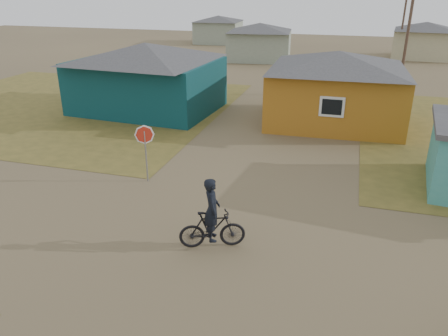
# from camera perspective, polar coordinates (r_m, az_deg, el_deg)

# --- Properties ---
(ground) EXTENTS (120.00, 120.00, 0.00)m
(ground) POSITION_cam_1_polar(r_m,az_deg,el_deg) (12.93, -1.18, -10.63)
(ground) COLOR brown
(grass_nw) EXTENTS (20.00, 18.00, 0.00)m
(grass_nw) POSITION_cam_1_polar(r_m,az_deg,el_deg) (29.85, -19.83, 7.74)
(grass_nw) COLOR olive
(grass_nw) RESTS_ON ground
(house_teal) EXTENTS (8.93, 7.08, 4.00)m
(house_teal) POSITION_cam_1_polar(r_m,az_deg,el_deg) (27.01, -10.05, 11.73)
(house_teal) COLOR #0A3439
(house_teal) RESTS_ON ground
(house_yellow) EXTENTS (7.72, 6.76, 3.90)m
(house_yellow) POSITION_cam_1_polar(r_m,az_deg,el_deg) (24.81, 14.42, 10.26)
(house_yellow) COLOR #AA691A
(house_yellow) RESTS_ON ground
(house_pale_west) EXTENTS (7.04, 6.15, 3.60)m
(house_pale_west) POSITION_cam_1_polar(r_m,az_deg,el_deg) (45.53, 4.67, 16.20)
(house_pale_west) COLOR gray
(house_pale_west) RESTS_ON ground
(house_beige_east) EXTENTS (6.95, 6.05, 3.60)m
(house_beige_east) POSITION_cam_1_polar(r_m,az_deg,el_deg) (50.98, 24.73, 14.99)
(house_beige_east) COLOR tan
(house_beige_east) RESTS_ON ground
(house_pale_north) EXTENTS (6.28, 5.81, 3.40)m
(house_pale_north) POSITION_cam_1_polar(r_m,az_deg,el_deg) (59.10, -0.75, 17.71)
(house_pale_north) COLOR gray
(house_pale_north) RESTS_ON ground
(utility_pole_near) EXTENTS (1.40, 0.20, 8.00)m
(utility_pole_near) POSITION_cam_1_polar(r_m,az_deg,el_deg) (32.56, 22.88, 15.94)
(utility_pole_near) COLOR brown
(utility_pole_near) RESTS_ON ground
(utility_pole_far) EXTENTS (1.40, 0.20, 8.00)m
(utility_pole_far) POSITION_cam_1_polar(r_m,az_deg,el_deg) (48.54, 22.44, 17.77)
(utility_pole_far) COLOR brown
(utility_pole_far) RESTS_ON ground
(stop_sign) EXTENTS (0.75, 0.08, 2.29)m
(stop_sign) POSITION_cam_1_polar(r_m,az_deg,el_deg) (16.77, -10.30, 3.60)
(stop_sign) COLOR gray
(stop_sign) RESTS_ON ground
(cyclist) EXTENTS (2.00, 1.23, 2.19)m
(cyclist) POSITION_cam_1_polar(r_m,az_deg,el_deg) (12.67, -1.56, -7.17)
(cyclist) COLOR black
(cyclist) RESTS_ON ground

